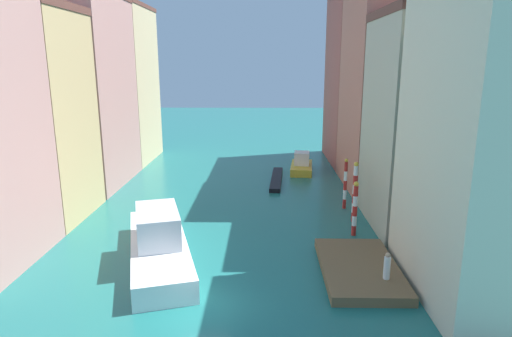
% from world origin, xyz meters
% --- Properties ---
extents(ground_plane, '(154.00, 154.00, 0.00)m').
position_xyz_m(ground_plane, '(0.00, 24.50, 0.00)').
color(ground_plane, '#1E6B66').
extents(building_left_1, '(6.47, 8.14, 16.24)m').
position_xyz_m(building_left_1, '(-14.25, 13.32, 8.13)').
color(building_left_1, '#DBB77A').
rests_on(building_left_1, ground).
extents(building_left_2, '(6.47, 11.71, 18.52)m').
position_xyz_m(building_left_2, '(-14.25, 23.42, 9.27)').
color(building_left_2, tan).
rests_on(building_left_2, ground).
extents(building_left_3, '(6.47, 10.70, 18.74)m').
position_xyz_m(building_left_3, '(-14.25, 34.53, 9.38)').
color(building_left_3, beige).
rests_on(building_left_3, ground).
extents(building_right_0, '(6.47, 10.26, 16.36)m').
position_xyz_m(building_right_0, '(14.25, 1.96, 8.19)').
color(building_right_0, beige).
rests_on(building_right_0, ground).
extents(building_right_1, '(6.47, 9.44, 15.66)m').
position_xyz_m(building_right_1, '(14.25, 12.21, 7.84)').
color(building_right_1, '#BCB299').
rests_on(building_right_1, ground).
extents(building_right_2, '(6.47, 11.68, 21.24)m').
position_xyz_m(building_right_2, '(14.25, 22.88, 10.63)').
color(building_right_2, '#C6705B').
rests_on(building_right_2, ground).
extents(building_right_3, '(6.47, 12.12, 20.94)m').
position_xyz_m(building_right_3, '(14.25, 34.72, 10.48)').
color(building_right_3, '#B25147').
rests_on(building_right_3, ground).
extents(waterfront_dock, '(4.35, 7.60, 0.55)m').
position_xyz_m(waterfront_dock, '(8.60, 4.01, 0.27)').
color(waterfront_dock, brown).
rests_on(waterfront_dock, ground).
extents(person_on_dock, '(0.36, 0.36, 1.52)m').
position_xyz_m(person_on_dock, '(9.69, 2.27, 1.25)').
color(person_on_dock, white).
rests_on(person_on_dock, waterfront_dock).
extents(mooring_pole_0, '(0.36, 0.36, 3.97)m').
position_xyz_m(mooring_pole_0, '(9.42, 9.81, 2.04)').
color(mooring_pole_0, red).
rests_on(mooring_pole_0, ground).
extents(mooring_pole_1, '(0.36, 0.36, 4.74)m').
position_xyz_m(mooring_pole_1, '(9.95, 12.63, 2.42)').
color(mooring_pole_1, red).
rests_on(mooring_pole_1, ground).
extents(mooring_pole_2, '(0.30, 0.30, 4.30)m').
position_xyz_m(mooring_pole_2, '(9.79, 15.77, 2.20)').
color(mooring_pole_2, red).
rests_on(mooring_pole_2, ground).
extents(vaporetto_white, '(6.52, 12.15, 3.28)m').
position_xyz_m(vaporetto_white, '(-3.49, 5.48, 1.14)').
color(vaporetto_white, white).
rests_on(vaporetto_white, ground).
extents(gondola_black, '(1.62, 8.86, 0.42)m').
position_xyz_m(gondola_black, '(4.30, 24.45, 0.21)').
color(gondola_black, black).
rests_on(gondola_black, ground).
extents(motorboat_0, '(2.89, 5.81, 2.25)m').
position_xyz_m(motorboat_0, '(7.24, 28.64, 0.75)').
color(motorboat_0, gold).
rests_on(motorboat_0, ground).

